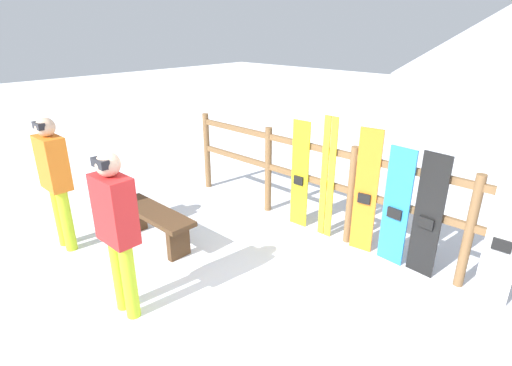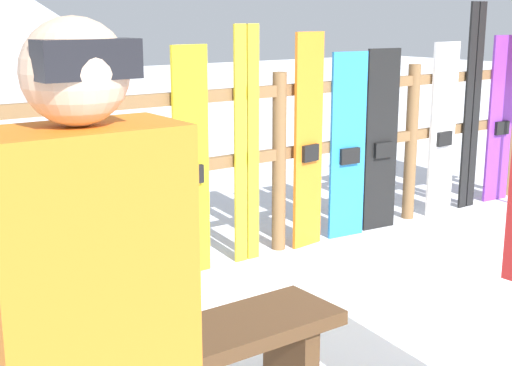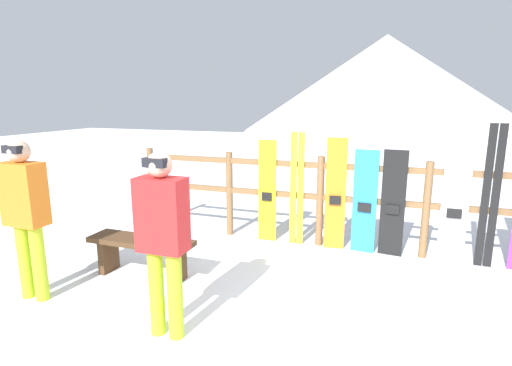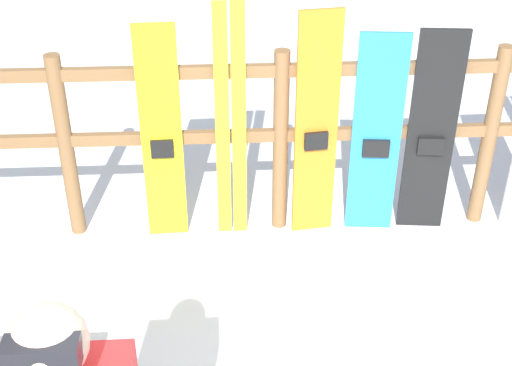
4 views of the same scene
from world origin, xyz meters
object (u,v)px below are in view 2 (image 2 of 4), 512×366
object	(u,v)px
snowboard_orange	(308,143)
person_orange	(91,344)
snowboard_black_stripe	(381,141)
snowboard_purple	(500,120)
snowboard_yellow	(191,163)
ski_pair_black	(472,107)
snowboard_white	(443,130)
snowboard_blue	(348,147)
ski_pair_yellow	(247,146)
bench	(195,365)

from	to	relation	value
snowboard_orange	person_orange	bearing A→B (deg)	-137.74
snowboard_black_stripe	snowboard_purple	xyz separation A→B (m)	(1.53, 0.00, 0.04)
snowboard_yellow	ski_pair_black	size ratio (longest dim) A/B	0.84
snowboard_black_stripe	snowboard_white	world-z (taller)	snowboard_white
snowboard_yellow	snowboard_white	distance (m)	2.46
snowboard_blue	snowboard_black_stripe	size ratio (longest dim) A/B	0.99
snowboard_white	snowboard_orange	bearing A→B (deg)	180.00
ski_pair_black	ski_pair_yellow	bearing A→B (deg)	180.00
bench	ski_pair_black	world-z (taller)	ski_pair_black
ski_pair_yellow	ski_pair_black	xyz separation A→B (m)	(2.41, 0.00, 0.08)
ski_pair_yellow	ski_pair_black	size ratio (longest dim) A/B	0.91
bench	snowboard_blue	xyz separation A→B (m)	(2.38, 1.67, 0.36)
snowboard_yellow	snowboard_black_stripe	xyz separation A→B (m)	(1.73, -0.00, -0.03)
snowboard_black_stripe	snowboard_blue	bearing A→B (deg)	-180.00
person_orange	ski_pair_black	bearing A→B (deg)	28.46
snowboard_white	snowboard_purple	size ratio (longest dim) A/B	0.97
ski_pair_yellow	snowboard_orange	world-z (taller)	ski_pair_yellow
person_orange	snowboard_white	distance (m)	4.91
ski_pair_yellow	snowboard_white	bearing A→B (deg)	-0.10
snowboard_orange	snowboard_white	world-z (taller)	snowboard_orange
ski_pair_yellow	snowboard_black_stripe	size ratio (longest dim) A/B	1.13
snowboard_orange	snowboard_purple	world-z (taller)	snowboard_orange
bench	snowboard_black_stripe	distance (m)	3.23
snowboard_yellow	snowboard_orange	distance (m)	0.98
ski_pair_black	snowboard_blue	bearing A→B (deg)	-179.86
ski_pair_yellow	snowboard_blue	size ratio (longest dim) A/B	1.15
ski_pair_yellow	snowboard_blue	distance (m)	0.94
person_orange	snowboard_orange	world-z (taller)	person_orange
bench	person_orange	xyz separation A→B (m)	(-0.75, -0.82, 0.63)
snowboard_blue	ski_pair_black	distance (m)	1.48
bench	snowboard_yellow	distance (m)	1.99
ski_pair_yellow	snowboard_white	distance (m)	2.03
snowboard_orange	snowboard_blue	size ratio (longest dim) A/B	1.11
snowboard_black_stripe	ski_pair_black	bearing A→B (deg)	0.18
snowboard_orange	ski_pair_black	xyz separation A→B (m)	(1.86, 0.00, 0.12)
snowboard_yellow	snowboard_orange	xyz separation A→B (m)	(0.98, 0.00, 0.03)
bench	snowboard_white	distance (m)	3.87
ski_pair_yellow	snowboard_orange	bearing A→B (deg)	-0.35
bench	snowboard_white	size ratio (longest dim) A/B	0.88
person_orange	snowboard_orange	distance (m)	3.71
person_orange	snowboard_blue	bearing A→B (deg)	38.49
bench	snowboard_purple	world-z (taller)	snowboard_purple
snowboard_white	ski_pair_black	xyz separation A→B (m)	(0.38, 0.00, 0.17)
snowboard_yellow	snowboard_orange	world-z (taller)	snowboard_orange
bench	ski_pair_black	size ratio (longest dim) A/B	0.72
person_orange	snowboard_orange	bearing A→B (deg)	42.26
snowboard_blue	snowboard_white	distance (m)	1.09
bench	snowboard_purple	xyz separation A→B (m)	(4.26, 1.67, 0.40)
person_orange	ski_pair_black	xyz separation A→B (m)	(4.60, 2.50, -0.08)
bench	person_orange	world-z (taller)	person_orange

